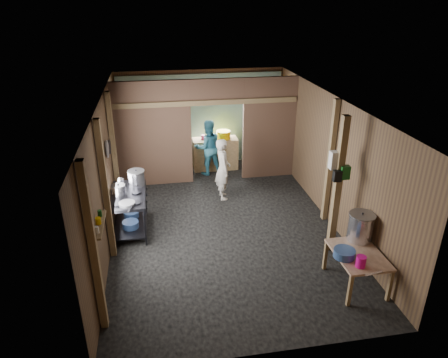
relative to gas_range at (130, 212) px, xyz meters
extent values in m
cube|color=black|center=(1.88, -0.04, -0.41)|extent=(4.50, 7.00, 0.00)
cube|color=#2C2925|center=(1.88, -0.04, 2.19)|extent=(4.50, 7.00, 0.00)
cube|color=brown|center=(1.88, 3.46, 0.89)|extent=(4.50, 0.00, 2.60)
cube|color=brown|center=(1.88, -3.54, 0.89)|extent=(4.50, 0.00, 2.60)
cube|color=brown|center=(-0.37, -0.04, 0.89)|extent=(0.00, 7.00, 2.60)
cube|color=brown|center=(4.13, -0.04, 0.89)|extent=(0.00, 7.00, 2.60)
cube|color=brown|center=(0.55, 2.16, 0.89)|extent=(1.85, 0.10, 2.60)
cube|color=brown|center=(3.46, 2.16, 0.89)|extent=(1.35, 0.10, 2.60)
cube|color=brown|center=(2.13, 2.16, 1.89)|extent=(1.30, 0.10, 0.60)
cube|color=#6E9C9A|center=(1.88, 3.40, 0.84)|extent=(4.40, 0.06, 2.50)
cube|color=#97784A|center=(2.18, 2.91, 0.02)|extent=(1.20, 0.50, 0.85)
cylinder|color=silver|center=(2.13, 3.36, 1.49)|extent=(0.20, 0.03, 0.20)
cube|color=#97784A|center=(-0.30, -2.64, 0.89)|extent=(0.10, 0.12, 2.60)
cube|color=#97784A|center=(-0.30, -0.84, 0.89)|extent=(0.10, 0.12, 2.60)
cube|color=#97784A|center=(-0.30, 1.16, 0.89)|extent=(0.10, 0.12, 2.60)
cube|color=#97784A|center=(4.06, -0.24, 0.89)|extent=(0.10, 0.12, 2.60)
cube|color=#97784A|center=(3.73, -1.34, 0.89)|extent=(0.12, 0.12, 2.60)
cube|color=#97784A|center=(1.88, 2.11, 1.64)|extent=(4.40, 0.12, 0.12)
cylinder|color=gray|center=(-0.33, 0.36, 1.24)|extent=(0.03, 0.34, 0.34)
cylinder|color=black|center=(-0.33, 0.76, 1.14)|extent=(0.03, 0.30, 0.30)
cube|color=#97784A|center=(-0.27, -2.14, 0.99)|extent=(0.14, 0.80, 0.03)
cylinder|color=silver|center=(-0.27, -2.39, 1.06)|extent=(0.07, 0.07, 0.10)
cylinder|color=#D9A900|center=(-0.27, -2.14, 1.06)|extent=(0.08, 0.08, 0.10)
cylinder|color=#114C16|center=(-0.27, -1.92, 1.06)|extent=(0.06, 0.06, 0.10)
cube|color=silver|center=(3.68, -1.26, 1.37)|extent=(0.22, 0.15, 0.32)
cube|color=#114C16|center=(3.80, -1.40, 1.19)|extent=(0.16, 0.12, 0.24)
cube|color=black|center=(3.66, -1.42, 1.14)|extent=(0.14, 0.10, 0.20)
cylinder|color=silver|center=(-0.17, 0.54, 0.46)|extent=(0.16, 0.16, 0.09)
cylinder|color=#304C81|center=(0.00, -0.18, -0.18)|extent=(0.32, 0.32, 0.13)
cylinder|color=#304C81|center=(0.00, 0.25, -0.19)|extent=(0.31, 0.31, 0.12)
cylinder|color=#304C81|center=(3.44, -2.42, 0.26)|extent=(0.46, 0.46, 0.13)
cylinder|color=#D10A7F|center=(3.57, -2.71, 0.28)|extent=(0.16, 0.16, 0.18)
cube|color=silver|center=(3.69, -2.91, 0.20)|extent=(0.30, 0.08, 0.01)
cylinder|color=#D9A900|center=(2.41, 2.91, 0.55)|extent=(0.38, 0.38, 0.21)
cylinder|color=#AB2848|center=(1.86, 2.91, 0.50)|extent=(0.11, 0.11, 0.13)
imported|color=beige|center=(2.09, 1.11, 0.32)|extent=(0.36, 0.54, 1.46)
imported|color=teal|center=(1.94, 2.58, 0.33)|extent=(0.79, 0.66, 1.48)
camera|label=1|loc=(0.64, -7.41, 4.01)|focal=32.72mm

